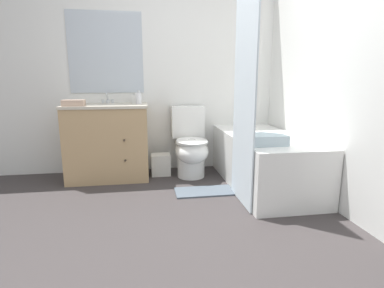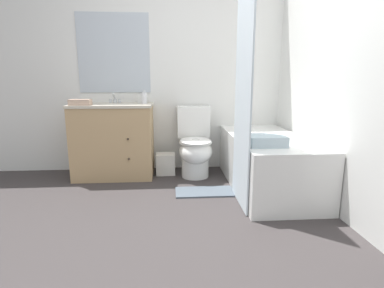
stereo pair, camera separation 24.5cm
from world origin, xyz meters
name	(u,v)px [view 2 (the right image)]	position (x,y,z in m)	size (l,w,h in m)	color
ground_plane	(190,232)	(0.00, 0.00, 0.00)	(14.00, 14.00, 0.00)	#383333
wall_back	(180,70)	(-0.01, 1.76, 1.25)	(8.00, 0.06, 2.50)	silver
wall_right	(314,67)	(1.29, 0.87, 1.25)	(0.05, 2.74, 2.50)	silver
vanity_cabinet	(114,140)	(-0.80, 1.46, 0.44)	(0.92, 0.59, 0.86)	tan
sink_faucet	(115,100)	(-0.80, 1.64, 0.90)	(0.14, 0.12, 0.12)	silver
toilet	(195,146)	(0.15, 1.38, 0.36)	(0.40, 0.68, 0.82)	white
bathtub	(267,162)	(0.88, 0.94, 0.28)	(0.74, 1.59, 0.55)	white
shower_curtain	(243,93)	(0.50, 0.52, 1.02)	(0.01, 0.57, 2.03)	silver
wastebasket	(166,164)	(-0.20, 1.48, 0.13)	(0.23, 0.19, 0.25)	silver
tissue_box	(143,99)	(-0.46, 1.61, 0.91)	(0.11, 0.12, 0.12)	white
soap_dispenser	(144,98)	(-0.43, 1.48, 0.93)	(0.06, 0.06, 0.15)	silver
hand_towel_folded	(80,102)	(-1.11, 1.29, 0.89)	(0.22, 0.15, 0.06)	tan
bath_towel_folded	(266,141)	(0.72, 0.49, 0.60)	(0.33, 0.26, 0.09)	silver
bath_mat	(205,192)	(0.21, 0.81, 0.01)	(0.60, 0.29, 0.02)	#4C5660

